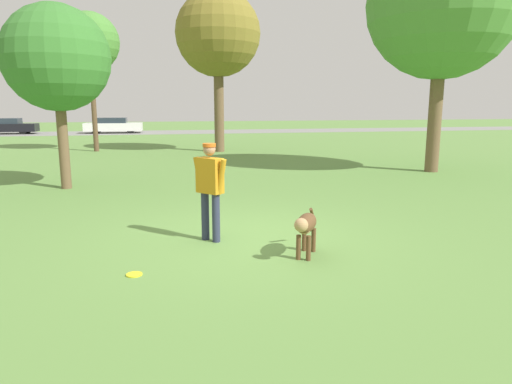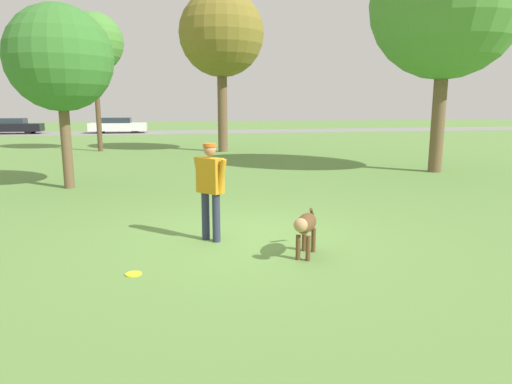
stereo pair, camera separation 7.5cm
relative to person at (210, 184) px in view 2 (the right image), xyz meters
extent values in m
plane|color=#608C42|center=(0.55, 0.05, -0.96)|extent=(120.00, 120.00, 0.00)
cube|color=gray|center=(0.55, 32.54, -0.96)|extent=(120.00, 6.00, 0.01)
cylinder|color=#2D334C|center=(0.08, -0.09, -0.56)|extent=(0.18, 0.18, 0.81)
cylinder|color=#2D334C|center=(-0.08, 0.09, -0.56)|extent=(0.18, 0.18, 0.81)
cube|color=#C68419|center=(0.00, 0.00, 0.14)|extent=(0.45, 0.47, 0.58)
cylinder|color=#C68419|center=(0.16, -0.18, 0.14)|extent=(0.20, 0.22, 0.58)
cylinder|color=#C68419|center=(-0.16, 0.18, 0.14)|extent=(0.20, 0.22, 0.58)
sphere|color=#A87A5B|center=(0.00, 0.00, 0.56)|extent=(0.29, 0.29, 0.20)
cylinder|color=#D15B19|center=(0.00, 0.00, 0.63)|extent=(0.30, 0.30, 0.06)
ellipsoid|color=brown|center=(1.30, -1.08, -0.46)|extent=(0.58, 0.74, 0.27)
ellipsoid|color=tan|center=(1.21, -1.25, -0.50)|extent=(0.24, 0.22, 0.15)
sphere|color=tan|center=(1.10, -1.45, -0.38)|extent=(0.27, 0.27, 0.20)
cylinder|color=brown|center=(1.26, -1.31, -0.78)|extent=(0.10, 0.10, 0.37)
cylinder|color=brown|center=(1.13, -1.24, -0.78)|extent=(0.10, 0.10, 0.37)
cylinder|color=brown|center=(1.48, -0.93, -0.78)|extent=(0.10, 0.10, 0.37)
cylinder|color=brown|center=(1.35, -0.86, -0.78)|extent=(0.10, 0.10, 0.37)
cylinder|color=brown|center=(1.53, -0.69, -0.42)|extent=(0.17, 0.25, 0.23)
cylinder|color=yellow|center=(-1.19, -1.37, -0.95)|extent=(0.22, 0.22, 0.02)
torus|color=yellow|center=(-1.19, -1.37, -0.95)|extent=(0.22, 0.22, 0.02)
cylinder|color=brown|center=(-3.26, 5.76, 0.24)|extent=(0.27, 0.27, 2.41)
sphere|color=#38752D|center=(-3.26, 5.76, 2.48)|extent=(2.74, 2.74, 2.74)
cylinder|color=brown|center=(-3.69, 16.45, 1.12)|extent=(0.24, 0.24, 4.16)
sphere|color=#4C8938|center=(-3.69, 16.45, 4.25)|extent=(2.79, 2.79, 2.79)
cylinder|color=brown|center=(8.38, 6.51, 0.87)|extent=(0.44, 0.44, 3.66)
sphere|color=#4C8938|center=(8.38, 6.51, 4.53)|extent=(4.88, 4.88, 4.88)
cylinder|color=brown|center=(2.26, 14.99, 1.07)|extent=(0.47, 0.47, 4.07)
sphere|color=olive|center=(2.26, 14.99, 4.61)|extent=(4.01, 4.01, 4.01)
cube|color=black|center=(-12.36, 32.71, -0.45)|extent=(4.57, 1.69, 0.62)
cube|color=#232D38|center=(-12.49, 32.72, 0.07)|extent=(2.38, 1.44, 0.43)
cylinder|color=black|center=(-10.99, 33.41, -0.68)|extent=(0.57, 0.20, 0.57)
cylinder|color=black|center=(-11.00, 31.99, -0.68)|extent=(0.57, 0.20, 0.57)
cube|color=white|center=(-4.11, 32.16, -0.44)|extent=(4.62, 1.98, 0.64)
cube|color=#232D38|center=(-4.24, 32.16, 0.09)|extent=(2.42, 1.65, 0.43)
cylinder|color=black|center=(-2.71, 32.91, -0.68)|extent=(0.57, 0.22, 0.57)
cylinder|color=black|center=(-2.76, 31.32, -0.68)|extent=(0.57, 0.22, 0.57)
cylinder|color=black|center=(-5.45, 33.00, -0.68)|extent=(0.57, 0.22, 0.57)
cylinder|color=black|center=(-5.50, 31.40, -0.68)|extent=(0.57, 0.22, 0.57)
camera|label=1|loc=(-0.86, -7.34, 1.25)|focal=32.00mm
camera|label=2|loc=(-0.78, -7.35, 1.25)|focal=32.00mm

